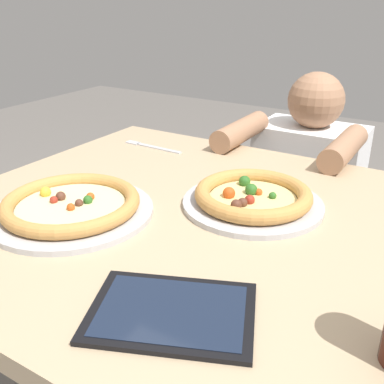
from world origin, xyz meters
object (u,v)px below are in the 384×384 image
object	(u,v)px
diner_seated	(303,215)
fork	(150,146)
pizza_near	(71,206)
tablet	(172,312)
pizza_far	(253,198)

from	to	relation	value
diner_seated	fork	bearing A→B (deg)	-131.99
pizza_near	tablet	bearing A→B (deg)	-23.99
pizza_far	tablet	world-z (taller)	pizza_far
tablet	diner_seated	xyz separation A→B (m)	(-0.12, 1.03, -0.31)
diner_seated	pizza_near	bearing A→B (deg)	-105.51
pizza_near	diner_seated	bearing A→B (deg)	74.49
pizza_far	fork	world-z (taller)	pizza_far
pizza_near	tablet	distance (m)	0.40
pizza_near	fork	world-z (taller)	pizza_near
pizza_far	diner_seated	bearing A→B (deg)	96.24
pizza_far	fork	size ratio (longest dim) A/B	1.52
diner_seated	tablet	bearing A→B (deg)	-83.22
tablet	diner_seated	bearing A→B (deg)	96.78
pizza_near	diner_seated	distance (m)	0.96
pizza_far	diner_seated	size ratio (longest dim) A/B	0.32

